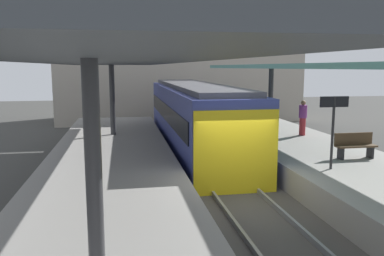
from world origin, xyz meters
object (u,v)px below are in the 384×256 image
commuter_train (194,117)px  platform_sign (334,116)px  platform_bench (355,145)px  passenger_mid_platform (303,117)px

commuter_train → platform_sign: bearing=-69.3°
platform_bench → platform_sign: size_ratio=0.63×
passenger_mid_platform → platform_bench: bearing=-93.7°
commuter_train → passenger_mid_platform: size_ratio=8.81×
commuter_train → platform_bench: bearing=-55.3°
commuter_train → passenger_mid_platform: 5.00m
commuter_train → platform_sign: size_ratio=6.35×
platform_sign → commuter_train: bearing=110.7°
commuter_train → platform_sign: commuter_train is taller
commuter_train → platform_sign: (2.84, -7.51, 0.90)m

